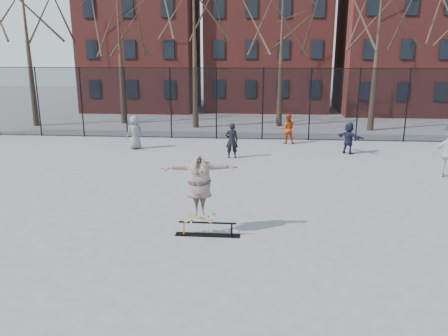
# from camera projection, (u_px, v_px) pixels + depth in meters

# --- Properties ---
(ground) EXTENTS (100.00, 100.00, 0.00)m
(ground) POSITION_uv_depth(u_px,v_px,m) (220.00, 228.00, 12.35)
(ground) COLOR #5E5E62
(skate_rail) EXTENTS (1.76, 0.27, 0.39)m
(skate_rail) POSITION_uv_depth(u_px,v_px,m) (208.00, 230.00, 11.80)
(skate_rail) COLOR black
(skate_rail) RESTS_ON ground
(skateboard) EXTENTS (0.75, 0.18, 0.09)m
(skateboard) POSITION_uv_depth(u_px,v_px,m) (200.00, 220.00, 11.74)
(skateboard) COLOR #A88143
(skateboard) RESTS_ON skate_rail
(skater) EXTENTS (2.09, 0.88, 1.65)m
(skater) POSITION_uv_depth(u_px,v_px,m) (199.00, 189.00, 11.52)
(skater) COLOR #583483
(skater) RESTS_ON skateboard
(bystander_grey) EXTENTS (0.99, 0.94, 1.71)m
(bystander_grey) POSITION_uv_depth(u_px,v_px,m) (135.00, 132.00, 22.18)
(bystander_grey) COLOR slate
(bystander_grey) RESTS_ON ground
(bystander_black) EXTENTS (0.64, 0.45, 1.65)m
(bystander_black) POSITION_uv_depth(u_px,v_px,m) (232.00, 141.00, 20.26)
(bystander_black) COLOR black
(bystander_black) RESTS_ON ground
(bystander_red) EXTENTS (0.80, 0.63, 1.62)m
(bystander_red) POSITION_uv_depth(u_px,v_px,m) (288.00, 129.00, 23.49)
(bystander_red) COLOR #A3360E
(bystander_red) RESTS_ON ground
(bystander_navy) EXTENTS (1.35, 1.28, 1.52)m
(bystander_navy) POSITION_uv_depth(u_px,v_px,m) (349.00, 138.00, 21.15)
(bystander_navy) COLOR #191933
(bystander_navy) RESTS_ON ground
(fence) EXTENTS (34.03, 0.07, 4.00)m
(fence) POSITION_uv_depth(u_px,v_px,m) (241.00, 103.00, 24.34)
(fence) COLOR black
(fence) RESTS_ON ground
(tree_row) EXTENTS (33.66, 7.46, 10.67)m
(tree_row) POSITION_uv_depth(u_px,v_px,m) (241.00, 9.00, 26.99)
(tree_row) COLOR black
(tree_row) RESTS_ON ground
(rowhouses) EXTENTS (29.00, 7.00, 13.00)m
(rowhouses) POSITION_uv_depth(u_px,v_px,m) (258.00, 36.00, 35.77)
(rowhouses) COLOR maroon
(rowhouses) RESTS_ON ground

